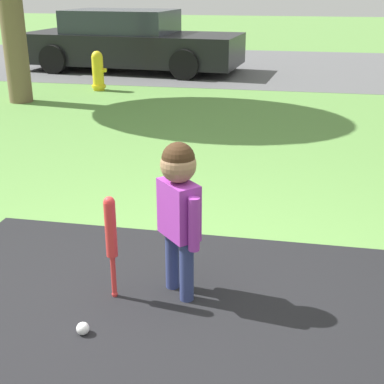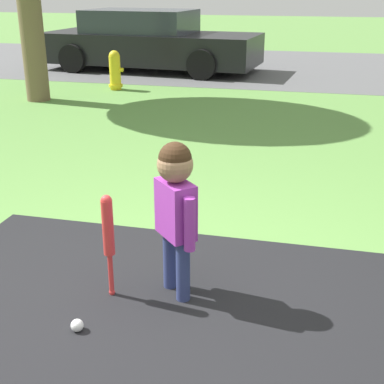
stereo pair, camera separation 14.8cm
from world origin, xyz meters
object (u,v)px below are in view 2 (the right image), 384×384
(baseball_bat, at_px, (108,232))
(parked_car, at_px, (149,42))
(fire_hydrant, at_px, (115,71))
(child, at_px, (176,199))
(sports_ball, at_px, (77,325))

(baseball_bat, xyz_separation_m, parked_car, (-2.55, 8.64, 0.17))
(baseball_bat, relative_size, fire_hydrant, 0.96)
(child, height_order, fire_hydrant, child)
(baseball_bat, xyz_separation_m, fire_hydrant, (-2.43, 6.33, -0.09))
(baseball_bat, height_order, parked_car, parked_car)
(child, distance_m, parked_car, 9.02)
(parked_car, bearing_deg, fire_hydrant, -81.87)
(sports_ball, xyz_separation_m, parked_car, (-2.50, 9.03, 0.55))
(baseball_bat, distance_m, parked_car, 9.01)
(sports_ball, bearing_deg, baseball_bat, 82.97)
(sports_ball, bearing_deg, parked_car, 105.49)
(baseball_bat, bearing_deg, fire_hydrant, 110.98)
(baseball_bat, bearing_deg, child, 16.47)
(baseball_bat, distance_m, fire_hydrant, 6.78)
(fire_hydrant, bearing_deg, sports_ball, -70.50)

